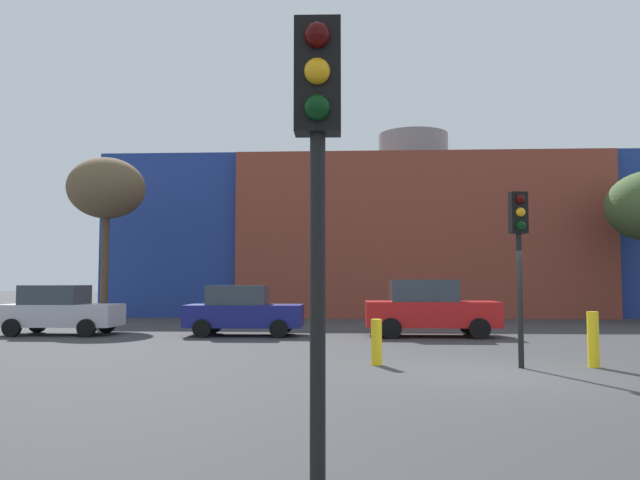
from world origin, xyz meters
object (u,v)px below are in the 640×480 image
Objects in this scene: parked_car_0 at (60,310)px; bollard_yellow_0 at (376,342)px; parked_car_1 at (243,311)px; bollard_yellow_1 at (593,339)px; traffic_light_island at (519,238)px; bare_tree_1 at (106,189)px; traffic_light_near_left at (318,150)px; parked_car_2 at (429,308)px.

bollard_yellow_0 is (10.61, -7.25, -0.34)m from parked_car_0.
parked_car_0 is 3.91× the size of bollard_yellow_0.
parked_car_0 is 6.38m from parked_car_1.
bollard_yellow_0 is at bearing 178.12° from bollard_yellow_1.
parked_car_1 is (6.38, -0.00, -0.00)m from parked_car_0.
parked_car_1 is at bearing -0.00° from parked_car_0.
parked_car_1 is at bearing -141.69° from traffic_light_island.
traffic_light_island is (13.67, -7.60, 1.93)m from parked_car_0.
parked_car_0 is at bearing -84.19° from bare_tree_1.
bare_tree_1 reaches higher than bollard_yellow_1.
bare_tree_1 is at bearing 131.82° from bollard_yellow_0.
traffic_light_near_left is 3.26× the size of bollard_yellow_1.
bare_tree_1 reaches higher than parked_car_0.
parked_car_0 is 1.00× the size of parked_car_1.
traffic_light_near_left is 1.03× the size of traffic_light_island.
parked_car_2 is at bearing 168.76° from traffic_light_near_left.
traffic_light_island is 3.17× the size of bollard_yellow_1.
bollard_yellow_1 is at bearing -1.88° from bollard_yellow_0.
traffic_light_island is at bearing -6.58° from bollard_yellow_0.
parked_car_2 is 1.13× the size of traffic_light_near_left.
bollard_yellow_0 is at bearing -48.18° from bare_tree_1.
traffic_light_near_left is (-2.89, -16.47, 1.92)m from parked_car_2.
bare_tree_1 is 20.86m from bollard_yellow_1.
parked_car_1 is at bearing -36.97° from bare_tree_1.
traffic_light_near_left reaches higher than bollard_yellow_0.
bollard_yellow_1 is (15.26, -7.40, -0.25)m from parked_car_0.
traffic_light_island reaches higher than parked_car_0.
parked_car_2 is 3.67× the size of bollard_yellow_1.
traffic_light_island is at bearing -46.19° from parked_car_1.
traffic_light_near_left is at bearing -78.32° from parked_car_1.
parked_car_1 is 6.30m from parked_car_2.
parked_car_0 is at bearing 180.00° from parked_car_1.
traffic_light_island reaches higher than bollard_yellow_1.
parked_car_0 is at bearing 145.66° from bollard_yellow_0.
traffic_light_island is (7.29, -7.60, 1.93)m from parked_car_1.
bollard_yellow_1 is (2.58, -7.40, -0.35)m from parked_car_2.
bare_tree_1 reaches higher than parked_car_2.
bollard_yellow_0 is (-3.06, 0.35, -2.27)m from traffic_light_island.
parked_car_2 is 7.88m from traffic_light_island.
traffic_light_near_left is at bearing -95.12° from bollard_yellow_0.
parked_car_1 is 3.30× the size of bollard_yellow_1.
parked_car_0 is 0.55× the size of bare_tree_1.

